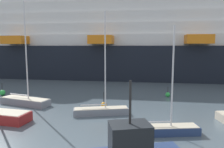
% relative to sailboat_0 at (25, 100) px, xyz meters
% --- Properties ---
extents(sailboat_0, '(5.97, 2.78, 10.95)m').
position_rel_sailboat_0_xyz_m(sailboat_0, '(0.00, 0.00, 0.00)').
color(sailboat_0, gray).
rests_on(sailboat_0, ground_plane).
extents(sailboat_2, '(5.22, 2.66, 9.47)m').
position_rel_sailboat_0_xyz_m(sailboat_2, '(8.95, -1.92, -0.05)').
color(sailboat_2, gray).
rests_on(sailboat_2, ground_plane).
extents(sailboat_6, '(4.96, 2.33, 7.81)m').
position_rel_sailboat_0_xyz_m(sailboat_6, '(14.62, -5.61, -0.11)').
color(sailboat_6, navy).
rests_on(sailboat_6, ground_plane).
extents(channel_buoy_0, '(0.73, 0.73, 1.61)m').
position_rel_sailboat_0_xyz_m(channel_buoy_0, '(-5.45, 3.60, -0.16)').
color(channel_buoy_0, green).
rests_on(channel_buoy_0, ground_plane).
extents(channel_buoy_1, '(0.59, 0.59, 1.28)m').
position_rel_sailboat_0_xyz_m(channel_buoy_1, '(15.63, 6.54, -0.23)').
color(channel_buoy_1, green).
rests_on(channel_buoy_1, ground_plane).
extents(channel_buoy_2, '(0.59, 0.59, 1.64)m').
position_rel_sailboat_0_xyz_m(channel_buoy_2, '(8.71, 0.37, -0.22)').
color(channel_buoy_2, orange).
rests_on(channel_buoy_2, ground_plane).
extents(cruise_ship, '(117.57, 20.43, 22.86)m').
position_rel_sailboat_0_xyz_m(cruise_ship, '(4.37, 25.32, 6.83)').
color(cruise_ship, black).
rests_on(cruise_ship, ground_plane).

